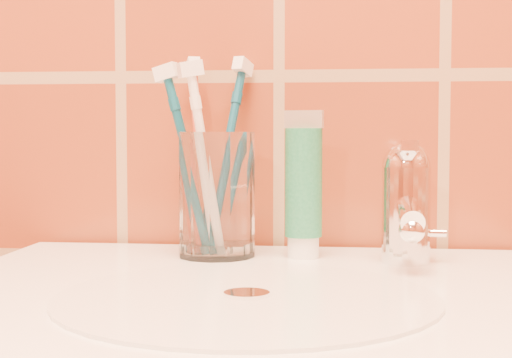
# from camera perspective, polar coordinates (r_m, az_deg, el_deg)

# --- Properties ---
(glass_tumbler) EXTENTS (0.09, 0.09, 0.13)m
(glass_tumbler) POSITION_cam_1_polar(r_m,az_deg,el_deg) (0.81, -2.91, -1.13)
(glass_tumbler) COLOR white
(glass_tumbler) RESTS_ON pedestal_sink
(toothpaste_tube) EXTENTS (0.04, 0.04, 0.15)m
(toothpaste_tube) POSITION_cam_1_polar(r_m,az_deg,el_deg) (0.80, 3.47, -0.73)
(toothpaste_tube) COLOR white
(toothpaste_tube) RESTS_ON pedestal_sink
(faucet) EXTENTS (0.05, 0.11, 0.12)m
(faucet) POSITION_cam_1_polar(r_m,az_deg,el_deg) (0.78, 10.90, -1.44)
(faucet) COLOR white
(faucet) RESTS_ON pedestal_sink
(toothbrush_0) EXTENTS (0.09, 0.08, 0.21)m
(toothbrush_0) POSITION_cam_1_polar(r_m,az_deg,el_deg) (0.79, -3.70, 1.25)
(toothbrush_0) COLOR white
(toothbrush_0) RESTS_ON glass_tumbler
(toothbrush_1) EXTENTS (0.11, 0.17, 0.23)m
(toothbrush_1) POSITION_cam_1_polar(r_m,az_deg,el_deg) (0.84, -4.15, 1.67)
(toothbrush_1) COLOR #BE4328
(toothbrush_1) RESTS_ON glass_tumbler
(toothbrush_2) EXTENTS (0.10, 0.09, 0.21)m
(toothbrush_2) POSITION_cam_1_polar(r_m,az_deg,el_deg) (0.81, -4.88, 1.24)
(toothbrush_2) COLOR navy
(toothbrush_2) RESTS_ON glass_tumbler
(toothbrush_3) EXTENTS (0.11, 0.17, 0.23)m
(toothbrush_3) POSITION_cam_1_polar(r_m,az_deg,el_deg) (0.84, -2.21, 1.71)
(toothbrush_3) COLOR navy
(toothbrush_3) RESTS_ON glass_tumbler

